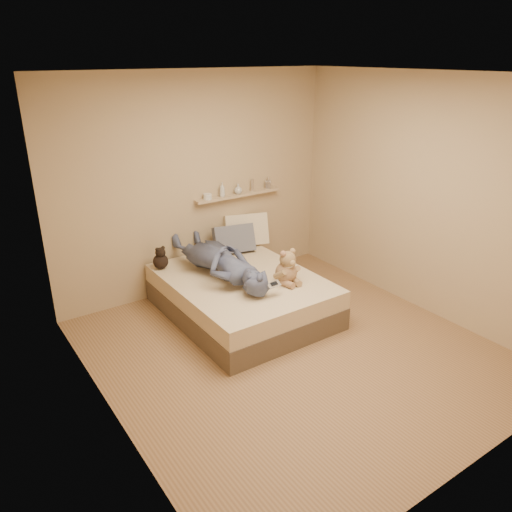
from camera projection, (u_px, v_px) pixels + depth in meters
room at (297, 227)px, 4.49m from camera, size 3.80×3.80×3.80m
bed at (242, 296)px, 5.60m from camera, size 1.50×1.90×0.45m
game_console at (274, 284)px, 5.03m from camera, size 0.16×0.08×0.05m
teddy_bear at (287, 269)px, 5.32m from camera, size 0.32×0.31×0.39m
dark_plush at (161, 259)px, 5.70m from camera, size 0.18×0.18×0.27m
pillow_cream at (246, 230)px, 6.39m from camera, size 0.61×0.42×0.43m
pillow_grey at (234, 239)px, 6.16m from camera, size 0.55×0.37×0.37m
person at (220, 260)px, 5.49m from camera, size 0.63×1.58×0.37m
wall_shelf at (238, 195)px, 6.25m from camera, size 1.20×0.12×0.03m
shelf_bottles at (236, 189)px, 6.21m from camera, size 1.00×0.14×0.18m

